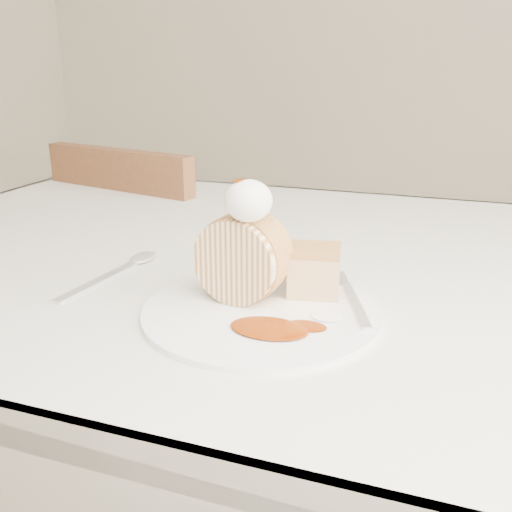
% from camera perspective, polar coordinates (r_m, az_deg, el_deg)
% --- Properties ---
extents(table, '(1.40, 0.90, 0.75)m').
position_cam_1_polar(table, '(0.87, 3.21, -5.48)').
color(table, beige).
rests_on(table, ground).
extents(chair_far, '(0.47, 0.47, 0.84)m').
position_cam_1_polar(chair_far, '(1.45, -9.90, -3.25)').
color(chair_far, brown).
rests_on(chair_far, ground).
extents(plate, '(0.31, 0.31, 0.01)m').
position_cam_1_polar(plate, '(0.64, 0.55, -5.53)').
color(plate, white).
rests_on(plate, table).
extents(roulade_slice, '(0.10, 0.06, 0.10)m').
position_cam_1_polar(roulade_slice, '(0.65, -1.38, -0.18)').
color(roulade_slice, beige).
rests_on(roulade_slice, plate).
extents(cake_chunk, '(0.07, 0.06, 0.05)m').
position_cam_1_polar(cake_chunk, '(0.67, 5.83, -1.73)').
color(cake_chunk, tan).
rests_on(cake_chunk, plate).
extents(whipped_cream, '(0.05, 0.05, 0.05)m').
position_cam_1_polar(whipped_cream, '(0.60, -0.76, 5.55)').
color(whipped_cream, white).
rests_on(whipped_cream, roulade_slice).
extents(caramel_drizzle, '(0.03, 0.02, 0.01)m').
position_cam_1_polar(caramel_drizzle, '(0.60, -1.17, 7.99)').
color(caramel_drizzle, '#6E2404').
rests_on(caramel_drizzle, whipped_cream).
extents(caramel_pool, '(0.09, 0.07, 0.00)m').
position_cam_1_polar(caramel_pool, '(0.59, 1.30, -7.23)').
color(caramel_pool, '#6E2404').
rests_on(caramel_pool, plate).
extents(fork, '(0.08, 0.15, 0.00)m').
position_cam_1_polar(fork, '(0.65, 10.05, -4.97)').
color(fork, silver).
rests_on(fork, plate).
extents(spoon, '(0.05, 0.18, 0.00)m').
position_cam_1_polar(spoon, '(0.75, -15.54, -2.50)').
color(spoon, silver).
rests_on(spoon, table).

